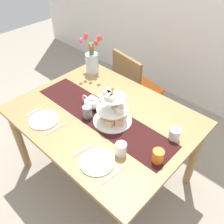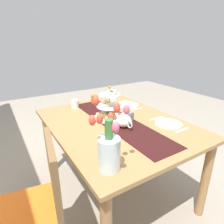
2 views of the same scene
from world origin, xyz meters
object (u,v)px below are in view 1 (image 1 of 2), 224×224
Objects in this scene: cream_jug at (175,134)px; knife_right at (113,175)px; chair_left at (134,87)px; dinner_plate_right at (97,162)px; fork_right at (82,150)px; knife_left at (55,129)px; mug_orange at (158,156)px; dinner_plate_left at (44,120)px; tiered_cake_stand at (113,111)px; teapot at (92,102)px; tulip_vase at (92,60)px; fork_left at (33,112)px; mug_white_text at (121,149)px; mug_grey at (87,112)px; dining_table at (103,124)px.

cream_jug is 0.50× the size of knife_right.
cream_jug is at bearing -35.62° from chair_left.
fork_right is at bearing 180.00° from dinner_plate_right.
mug_orange reaches higher than knife_left.
dinner_plate_left is at bearing -162.26° from mug_orange.
chair_left is 2.99× the size of tiered_cake_stand.
knife_right is (0.75, -1.13, 0.26)m from chair_left.
knife_left is 0.30m from fork_right.
teapot is at bearing 87.69° from knife_left.
tulip_vase is 4.29× the size of mug_orange.
teapot is at bearing 128.49° from fork_right.
chair_left is at bearing 83.36° from fork_left.
cream_jug reaches higher than fork_right.
knife_right is 0.18m from mug_white_text.
tulip_vase reaches higher than mug_white_text.
teapot is at bearing 173.22° from mug_orange.
knife_right is at bearing -115.17° from mug_orange.
teapot is 0.59× the size of tulip_vase.
fork_right is (-0.14, 0.00, -0.00)m from dinner_plate_right.
mug_grey is at bearing -75.32° from chair_left.
chair_left reaches higher than dinner_plate_right.
fork_left is at bearing -140.01° from dining_table.
dining_table is at bearing 130.22° from dinner_plate_right.
mug_white_text is (0.21, 0.16, 0.04)m from fork_right.
teapot is 1.59× the size of fork_right.
mug_white_text is at bearing 11.30° from fork_left.
mug_grey is (0.22, 0.26, 0.05)m from dinner_plate_left.
tiered_cake_stand reaches higher than teapot.
mug_white_text is at bearing -22.11° from teapot.
knife_left is (-0.14, -0.36, 0.11)m from dining_table.
mug_grey is (-0.62, -0.26, 0.01)m from cream_jug.
knife_left is 0.78m from mug_orange.
mug_orange is at bearing 1.40° from mug_grey.
cream_jug is at bearing 13.59° from teapot.
chair_left is 1.38m from knife_right.
fork_right is 1.58× the size of mug_white_text.
dinner_plate_right is 2.42× the size of mug_orange.
mug_grey is (0.47, -0.49, -0.09)m from tulip_vase.
knife_left is at bearing -158.99° from mug_orange.
dinner_plate_left is (0.25, -0.75, -0.13)m from tulip_vase.
tulip_vase reaches higher than knife_left.
dinner_plate_right is at bearing -41.80° from tulip_vase.
dinner_plate_right is (0.61, -1.13, 0.26)m from chair_left.
knife_left is (0.29, 0.00, 0.00)m from fork_left.
mug_grey reaches higher than mug_orange.
knife_right is (-0.10, -0.53, -0.04)m from cream_jug.
teapot is 2.80× the size of cream_jug.
tulip_vase is (-0.54, 0.39, 0.24)m from dining_table.
tiered_cake_stand reaches higher than cream_jug.
cream_jug is at bearing 32.15° from dinner_plate_left.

